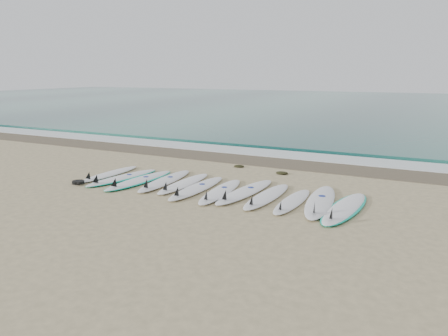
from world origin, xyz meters
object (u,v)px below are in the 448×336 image
at_px(surfboard_11, 345,208).
at_px(leash_coil, 79,182).
at_px(surfboard_0, 109,174).
at_px(surfboard_6, 220,191).

height_order(surfboard_11, leash_coil, surfboard_11).
bearing_deg(surfboard_0, leash_coil, -92.70).
relative_size(surfboard_0, surfboard_11, 0.85).
relative_size(surfboard_6, leash_coil, 5.69).
height_order(surfboard_0, leash_coil, surfboard_0).
height_order(surfboard_0, surfboard_11, surfboard_11).
bearing_deg(surfboard_11, surfboard_6, -175.14).
bearing_deg(leash_coil, surfboard_11, 7.55).
bearing_deg(surfboard_6, leash_coil, -173.42).
bearing_deg(surfboard_11, surfboard_0, -177.62).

